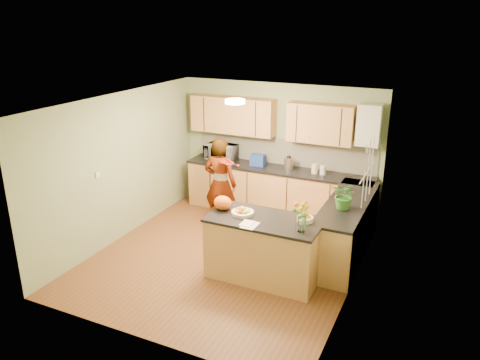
% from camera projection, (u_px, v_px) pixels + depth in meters
% --- Properties ---
extents(floor, '(4.50, 4.50, 0.00)m').
position_uv_depth(floor, '(228.00, 256.00, 7.54)').
color(floor, brown).
rests_on(floor, ground).
extents(ceiling, '(4.00, 4.50, 0.02)m').
position_uv_depth(ceiling, '(226.00, 102.00, 6.72)').
color(ceiling, white).
rests_on(ceiling, wall_back).
extents(wall_back, '(4.00, 0.02, 2.50)m').
position_uv_depth(wall_back, '(279.00, 148.00, 9.05)').
color(wall_back, gray).
rests_on(wall_back, floor).
extents(wall_front, '(4.00, 0.02, 2.50)m').
position_uv_depth(wall_front, '(137.00, 246.00, 5.21)').
color(wall_front, gray).
rests_on(wall_front, floor).
extents(wall_left, '(0.02, 4.50, 2.50)m').
position_uv_depth(wall_left, '(121.00, 167.00, 7.93)').
color(wall_left, gray).
rests_on(wall_left, floor).
extents(wall_right, '(0.02, 4.50, 2.50)m').
position_uv_depth(wall_right, '(359.00, 205.00, 6.33)').
color(wall_right, gray).
rests_on(wall_right, floor).
extents(back_counter, '(3.64, 0.62, 0.94)m').
position_uv_depth(back_counter, '(277.00, 191.00, 9.01)').
color(back_counter, '#BA844A').
rests_on(back_counter, floor).
extents(right_counter, '(0.62, 2.24, 0.94)m').
position_uv_depth(right_counter, '(347.00, 229.00, 7.44)').
color(right_counter, '#BA844A').
rests_on(right_counter, floor).
extents(splashback, '(3.60, 0.02, 0.52)m').
position_uv_depth(splashback, '(283.00, 151.00, 9.02)').
color(splashback, white).
rests_on(splashback, back_counter).
extents(upper_cabinets, '(3.20, 0.34, 0.70)m').
position_uv_depth(upper_cabinets, '(268.00, 118.00, 8.78)').
color(upper_cabinets, '#BA844A').
rests_on(upper_cabinets, wall_back).
extents(boiler, '(0.40, 0.30, 0.86)m').
position_uv_depth(boiler, '(369.00, 125.00, 8.02)').
color(boiler, silver).
rests_on(boiler, wall_back).
extents(window_right, '(0.01, 1.30, 1.05)m').
position_uv_depth(window_right, '(368.00, 171.00, 6.75)').
color(window_right, silver).
rests_on(window_right, wall_right).
extents(light_switch, '(0.02, 0.09, 0.09)m').
position_uv_depth(light_switch, '(98.00, 174.00, 7.39)').
color(light_switch, silver).
rests_on(light_switch, wall_left).
extents(ceiling_lamp, '(0.30, 0.30, 0.07)m').
position_uv_depth(ceiling_lamp, '(235.00, 101.00, 6.99)').
color(ceiling_lamp, '#FFEABF').
rests_on(ceiling_lamp, ceiling).
extents(peninsula_island, '(1.64, 0.84, 0.94)m').
position_uv_depth(peninsula_island, '(264.00, 248.00, 6.82)').
color(peninsula_island, '#BA844A').
rests_on(peninsula_island, floor).
extents(fruit_dish, '(0.33, 0.33, 0.11)m').
position_uv_depth(fruit_dish, '(243.00, 211.00, 6.79)').
color(fruit_dish, beige).
rests_on(fruit_dish, peninsula_island).
extents(orange_bowl, '(0.23, 0.23, 0.13)m').
position_uv_depth(orange_bowl, '(305.00, 218.00, 6.55)').
color(orange_bowl, beige).
rests_on(orange_bowl, peninsula_island).
extents(flower_vase, '(0.26, 0.26, 0.48)m').
position_uv_depth(flower_vase, '(302.00, 210.00, 6.17)').
color(flower_vase, silver).
rests_on(flower_vase, peninsula_island).
extents(orange_bag, '(0.31, 0.27, 0.21)m').
position_uv_depth(orange_bag, '(223.00, 203.00, 6.95)').
color(orange_bag, orange).
rests_on(orange_bag, peninsula_island).
extents(papers, '(0.20, 0.27, 0.01)m').
position_uv_depth(papers, '(250.00, 225.00, 6.45)').
color(papers, white).
rests_on(papers, peninsula_island).
extents(violinist, '(0.62, 0.41, 1.69)m').
position_uv_depth(violinist, '(220.00, 184.00, 8.31)').
color(violinist, '#DB9B86').
rests_on(violinist, floor).
extents(violin, '(0.68, 0.59, 0.17)m').
position_uv_depth(violin, '(224.00, 161.00, 7.88)').
color(violin, '#4A0A04').
rests_on(violin, violinist).
extents(microwave, '(0.62, 0.44, 0.33)m').
position_uv_depth(microwave, '(221.00, 153.00, 9.28)').
color(microwave, silver).
rests_on(microwave, back_counter).
extents(blue_box, '(0.28, 0.22, 0.22)m').
position_uv_depth(blue_box, '(258.00, 160.00, 9.00)').
color(blue_box, navy).
rests_on(blue_box, back_counter).
extents(kettle, '(0.17, 0.17, 0.32)m').
position_uv_depth(kettle, '(289.00, 163.00, 8.73)').
color(kettle, '#B2B2B7').
rests_on(kettle, back_counter).
extents(jar_cream, '(0.14, 0.14, 0.17)m').
position_uv_depth(jar_cream, '(315.00, 169.00, 8.55)').
color(jar_cream, beige).
rests_on(jar_cream, back_counter).
extents(jar_white, '(0.14, 0.14, 0.17)m').
position_uv_depth(jar_white, '(323.00, 170.00, 8.49)').
color(jar_white, silver).
rests_on(jar_white, back_counter).
extents(potted_plant, '(0.48, 0.46, 0.43)m').
position_uv_depth(potted_plant, '(345.00, 195.00, 6.92)').
color(potted_plant, '#377E2A').
rests_on(potted_plant, right_counter).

